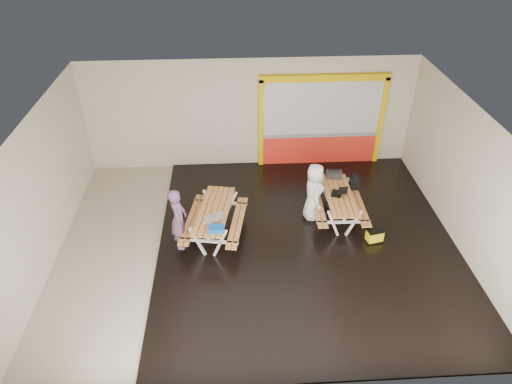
{
  "coord_description": "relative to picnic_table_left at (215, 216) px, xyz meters",
  "views": [
    {
      "loc": [
        -0.58,
        -8.92,
        7.75
      ],
      "look_at": [
        0.0,
        0.9,
        1.0
      ],
      "focal_mm": 32.3,
      "sensor_mm": 36.0,
      "label": 1
    }
  ],
  "objects": [
    {
      "name": "laptop_left",
      "position": [
        -0.01,
        -0.42,
        0.26
      ],
      "size": [
        0.52,
        0.49,
        0.18
      ],
      "color": "silver",
      "rests_on": "picnic_table_left"
    },
    {
      "name": "fluke_bag",
      "position": [
        4.04,
        -0.51,
        -0.42
      ],
      "size": [
        0.46,
        0.35,
        0.36
      ],
      "color": "black",
      "rests_on": "deck"
    },
    {
      "name": "dark_case",
      "position": [
        2.97,
        0.66,
        -0.52
      ],
      "size": [
        0.41,
        0.32,
        0.14
      ],
      "primitive_type": "cube",
      "rotation": [
        0.0,
        0.0,
        -0.08
      ],
      "color": "black",
      "rests_on": "deck"
    },
    {
      "name": "room",
      "position": [
        1.08,
        -0.4,
        1.11
      ],
      "size": [
        10.02,
        8.02,
        3.52
      ],
      "color": "#B7AE9B",
      "rests_on": "ground"
    },
    {
      "name": "deck",
      "position": [
        2.33,
        -0.4,
        -0.62
      ],
      "size": [
        7.5,
        7.98,
        0.05
      ],
      "primitive_type": "cube",
      "color": "black",
      "rests_on": "room"
    },
    {
      "name": "laptop_right",
      "position": [
        3.28,
        0.56,
        0.21
      ],
      "size": [
        0.5,
        0.47,
        0.17
      ],
      "color": "black",
      "rests_on": "picnic_table_right"
    },
    {
      "name": "person_left",
      "position": [
        -0.86,
        -0.37,
        0.24
      ],
      "size": [
        0.41,
        0.61,
        1.66
      ],
      "primitive_type": "imported",
      "rotation": [
        0.0,
        0.0,
        1.59
      ],
      "color": "#6D4C6E",
      "rests_on": "deck"
    },
    {
      "name": "backpack",
      "position": [
        3.87,
        1.22,
        0.09
      ],
      "size": [
        0.28,
        0.19,
        0.47
      ],
      "color": "black",
      "rests_on": "picnic_table_right"
    },
    {
      "name": "picnic_table_left",
      "position": [
        0.0,
        0.0,
        0.0
      ],
      "size": [
        1.77,
        2.32,
        0.84
      ],
      "color": "#CF8946",
      "rests_on": "deck"
    },
    {
      "name": "picnic_table_right",
      "position": [
        3.3,
        0.54,
        -0.03
      ],
      "size": [
        1.41,
        2.04,
        0.8
      ],
      "color": "#CF8946",
      "rests_on": "deck"
    },
    {
      "name": "kiosk",
      "position": [
        3.28,
        3.53,
        0.8
      ],
      "size": [
        3.88,
        0.16,
        3.0
      ],
      "color": "red",
      "rests_on": "room"
    },
    {
      "name": "blue_pouch",
      "position": [
        0.06,
        -0.82,
        0.25
      ],
      "size": [
        0.36,
        0.26,
        0.11
      ],
      "primitive_type": "cube",
      "rotation": [
        0.0,
        0.0,
        -0.01
      ],
      "color": "blue",
      "rests_on": "picnic_table_left"
    },
    {
      "name": "person_right",
      "position": [
        2.63,
        0.63,
        0.2
      ],
      "size": [
        0.55,
        0.83,
        1.66
      ],
      "primitive_type": "imported",
      "rotation": [
        0.0,
        0.0,
        1.6
      ],
      "color": "white",
      "rests_on": "deck"
    },
    {
      "name": "toolbox",
      "position": [
        3.31,
        1.38,
        0.26
      ],
      "size": [
        0.46,
        0.26,
        0.25
      ],
      "color": "black",
      "rests_on": "picnic_table_right"
    }
  ]
}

